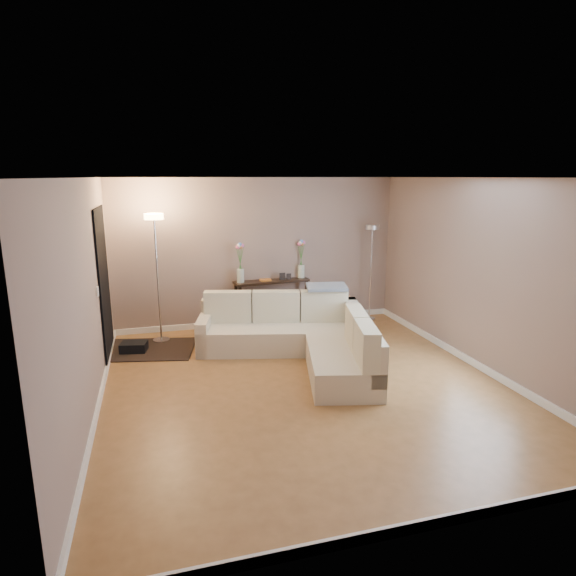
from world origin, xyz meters
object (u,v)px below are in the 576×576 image
object	(u,v)px
sectional_sofa	(301,336)
floor_lamp_lit	(156,253)
floor_lamp_unlit	(371,254)
console_table	(267,300)

from	to	relation	value
sectional_sofa	floor_lamp_lit	world-z (taller)	floor_lamp_lit
floor_lamp_unlit	console_table	bearing A→B (deg)	173.93
floor_lamp_lit	floor_lamp_unlit	xyz separation A→B (m)	(3.77, 0.21, -0.21)
sectional_sofa	console_table	size ratio (longest dim) A/B	2.11
sectional_sofa	floor_lamp_unlit	xyz separation A→B (m)	(1.78, 1.48, 0.93)
floor_lamp_lit	sectional_sofa	bearing A→B (deg)	-32.73
floor_lamp_lit	floor_lamp_unlit	world-z (taller)	floor_lamp_lit
sectional_sofa	floor_lamp_unlit	size ratio (longest dim) A/B	1.63
floor_lamp_lit	console_table	bearing A→B (deg)	12.37
sectional_sofa	floor_lamp_unlit	distance (m)	2.50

